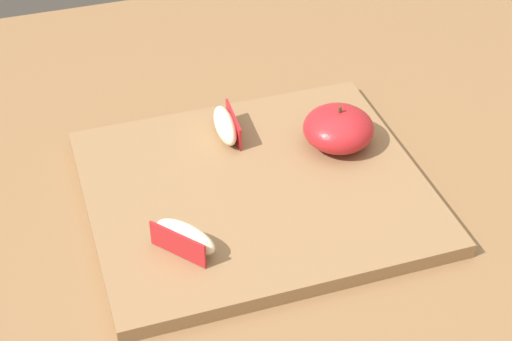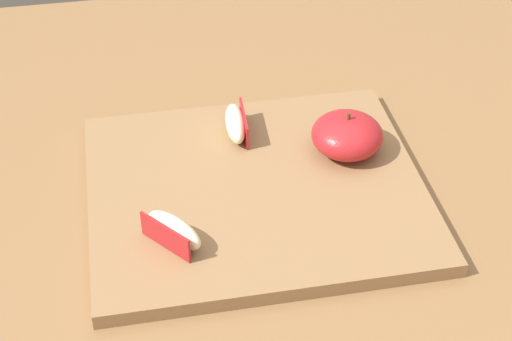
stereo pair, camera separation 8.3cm
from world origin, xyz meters
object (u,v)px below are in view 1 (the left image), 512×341
(cutting_board, at_px, (256,191))
(apple_wedge_front, at_px, (185,237))
(apple_wedge_right, at_px, (224,126))
(apple_half_skin_up, at_px, (338,128))

(cutting_board, xyz_separation_m, apple_wedge_front, (-0.09, -0.07, 0.02))
(cutting_board, height_order, apple_wedge_right, apple_wedge_right)
(apple_wedge_front, height_order, apple_wedge_right, same)
(cutting_board, xyz_separation_m, apple_half_skin_up, (0.11, 0.04, 0.03))
(cutting_board, distance_m, apple_half_skin_up, 0.12)
(apple_wedge_front, bearing_deg, apple_half_skin_up, 28.37)
(cutting_board, height_order, apple_wedge_front, apple_wedge_front)
(apple_half_skin_up, distance_m, apple_wedge_right, 0.13)
(cutting_board, xyz_separation_m, apple_wedge_right, (-0.01, 0.09, 0.02))
(apple_wedge_front, distance_m, apple_wedge_right, 0.18)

